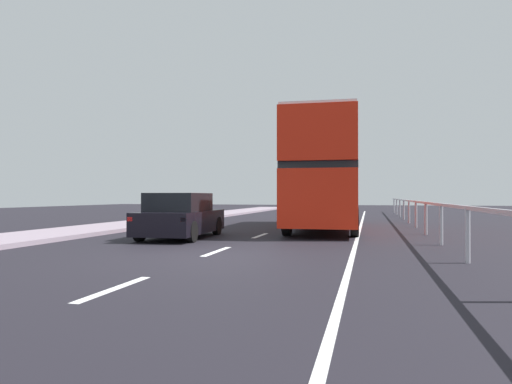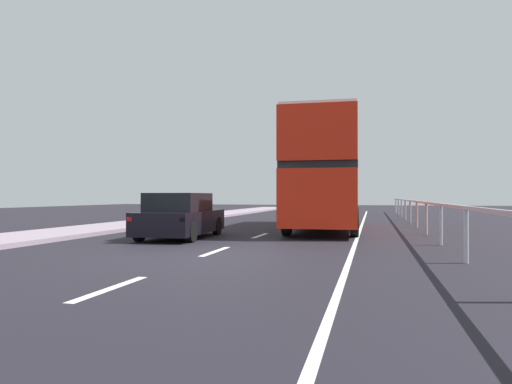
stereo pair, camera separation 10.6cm
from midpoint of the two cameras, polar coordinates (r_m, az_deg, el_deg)
ground_plane at (r=10.55m, az=-6.41°, el=-8.27°), size 74.67×120.00×0.10m
lane_paint_markings at (r=18.45m, az=9.39°, el=-4.76°), size 3.43×46.00×0.01m
bridge_side_railing at (r=18.87m, az=20.22°, el=-1.79°), size 0.10×42.00×1.17m
double_decker_bus_red at (r=19.18m, az=8.98°, el=2.35°), size 2.90×10.33×4.35m
hatchback_car_near at (r=15.04m, az=-9.29°, el=-3.07°), size 2.03×4.20×1.47m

